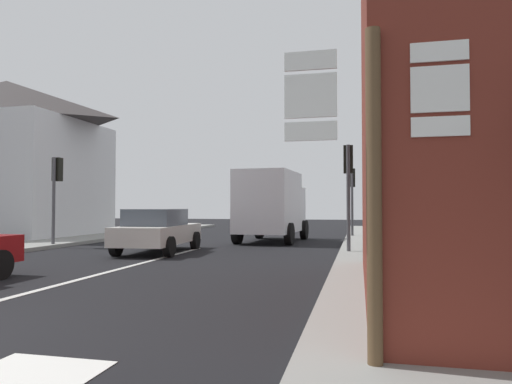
# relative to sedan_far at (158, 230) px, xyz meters

# --- Properties ---
(ground_plane) EXTENTS (80.00, 80.00, 0.00)m
(ground_plane) POSITION_rel_sedan_far_xyz_m (0.83, -0.29, -0.76)
(ground_plane) COLOR black
(sidewalk_right) EXTENTS (2.34, 44.00, 0.14)m
(sidewalk_right) POSITION_rel_sedan_far_xyz_m (7.19, -2.29, -0.69)
(sidewalk_right) COLOR gray
(sidewalk_right) RESTS_ON ground
(lane_centre_stripe) EXTENTS (0.16, 12.00, 0.01)m
(lane_centre_stripe) POSITION_rel_sedan_far_xyz_m (0.83, -4.29, -0.75)
(lane_centre_stripe) COLOR silver
(lane_centre_stripe) RESTS_ON ground
(clapboard_house_left) EXTENTS (9.07, 8.02, 8.01)m
(clapboard_house_left) POSITION_rel_sedan_far_xyz_m (-10.99, 5.56, 3.29)
(clapboard_house_left) COLOR silver
(clapboard_house_left) RESTS_ON ground
(sedan_far) EXTENTS (2.16, 4.29, 1.47)m
(sedan_far) POSITION_rel_sedan_far_xyz_m (0.00, 0.00, 0.00)
(sedan_far) COLOR beige
(sedan_far) RESTS_ON ground
(delivery_truck) EXTENTS (2.73, 5.12, 3.05)m
(delivery_truck) POSITION_rel_sedan_far_xyz_m (2.89, 5.40, 0.89)
(delivery_truck) COLOR silver
(delivery_truck) RESTS_ON ground
(route_sign_post) EXTENTS (1.66, 0.14, 3.20)m
(route_sign_post) POSITION_rel_sedan_far_xyz_m (6.78, -10.09, 1.15)
(route_sign_post) COLOR brown
(route_sign_post) RESTS_ON ground
(traffic_light_near_right) EXTENTS (0.30, 0.49, 3.53)m
(traffic_light_near_right) POSITION_rel_sedan_far_xyz_m (6.32, 0.62, 1.85)
(traffic_light_near_right) COLOR #47474C
(traffic_light_near_right) RESTS_ON ground
(traffic_light_far_right) EXTENTS (0.30, 0.49, 3.41)m
(traffic_light_far_right) POSITION_rel_sedan_far_xyz_m (6.32, 8.52, 1.77)
(traffic_light_far_right) COLOR #47474C
(traffic_light_far_right) RESTS_ON ground
(traffic_light_near_left) EXTENTS (0.30, 0.49, 3.43)m
(traffic_light_near_left) POSITION_rel_sedan_far_xyz_m (-4.65, 0.97, 1.78)
(traffic_light_near_left) COLOR #47474C
(traffic_light_near_left) RESTS_ON ground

